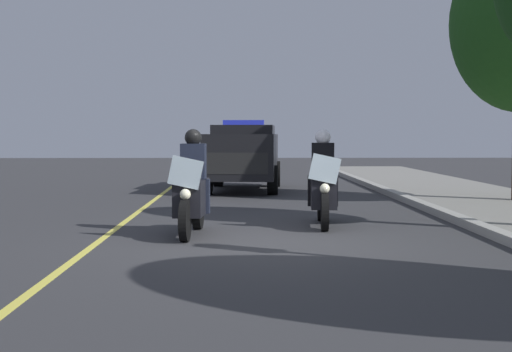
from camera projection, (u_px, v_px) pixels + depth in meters
ground_plane at (258, 242)px, 11.02m from camera, size 80.00×80.00×0.00m
curb_strip at (503, 237)px, 11.09m from camera, size 48.00×0.24×0.15m
lane_stripe_center at (97, 242)px, 10.97m from camera, size 48.00×0.12×0.01m
police_motorcycle_lead_left at (192, 192)px, 11.78m from camera, size 2.14×0.62×1.72m
police_motorcycle_lead_right at (323, 187)px, 13.00m from camera, size 2.14×0.62×1.72m
police_suv at (243, 154)px, 21.28m from camera, size 5.02×2.36×2.05m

